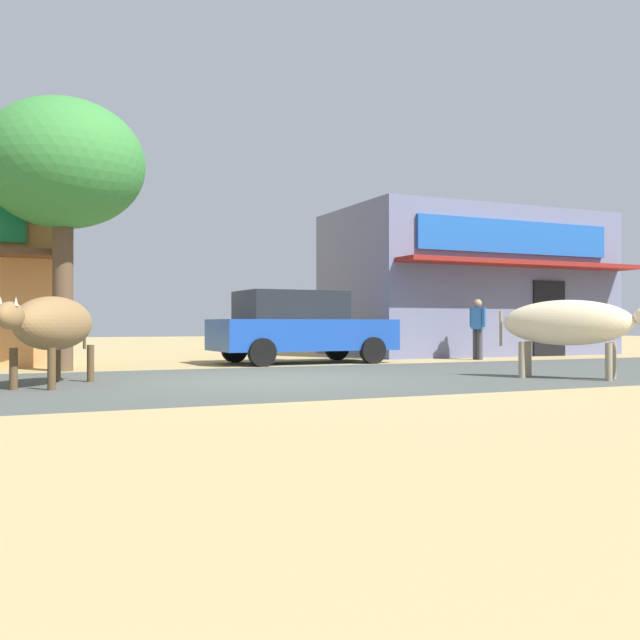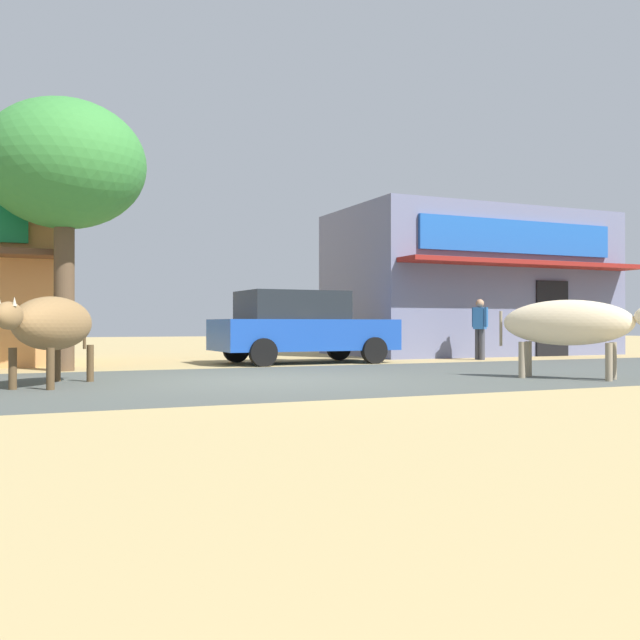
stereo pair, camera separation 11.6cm
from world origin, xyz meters
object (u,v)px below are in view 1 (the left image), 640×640
Objects in this scene: roadside_tree at (63,166)px; pedestrian_by_shop at (478,324)px; parked_hatchback_car at (299,326)px; cow_far_dark at (571,323)px; cow_near_brown at (53,324)px.

roadside_tree is 3.41× the size of pedestrian_by_shop.
cow_far_dark is (2.26, -6.16, 0.06)m from parked_hatchback_car.
cow_near_brown is 8.09m from cow_far_dark.
parked_hatchback_car is at bearing 175.95° from pedestrian_by_shop.
parked_hatchback_car reaches higher than pedestrian_by_shop.
cow_far_dark is 1.57× the size of pedestrian_by_shop.
pedestrian_by_shop is at bearing -4.05° from parked_hatchback_car.
cow_near_brown is 1.11× the size of cow_far_dark.
parked_hatchback_car is 2.72× the size of pedestrian_by_shop.
parked_hatchback_car is at bearing 110.15° from cow_far_dark.
parked_hatchback_car is 1.56× the size of cow_near_brown.
pedestrian_by_shop is (4.73, -0.33, 0.04)m from parked_hatchback_car.
roadside_tree is 10.34m from pedestrian_by_shop.
cow_near_brown is at bearing -143.47° from parked_hatchback_car.
roadside_tree is 9.70m from cow_far_dark.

